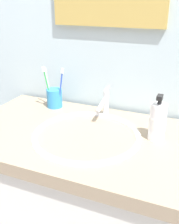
# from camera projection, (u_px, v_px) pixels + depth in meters

# --- Properties ---
(tiled_wall_back) EXTENTS (2.18, 0.04, 2.40)m
(tiled_wall_back) POSITION_uv_depth(u_px,v_px,m) (109.00, 38.00, 1.24)
(tiled_wall_back) COLOR silver
(tiled_wall_back) RESTS_ON ground
(vanity_counter) EXTENTS (0.98, 0.58, 0.87)m
(vanity_counter) POSITION_uv_depth(u_px,v_px,m) (81.00, 215.00, 1.27)
(vanity_counter) COLOR silver
(vanity_counter) RESTS_ON ground
(sink_basin) EXTENTS (0.43, 0.43, 0.13)m
(sink_basin) POSITION_uv_depth(u_px,v_px,m) (87.00, 146.00, 1.09)
(sink_basin) COLOR white
(sink_basin) RESTS_ON vanity_counter
(faucet) EXTENTS (0.02, 0.15, 0.13)m
(faucet) POSITION_uv_depth(u_px,v_px,m) (105.00, 103.00, 1.22)
(faucet) COLOR silver
(faucet) RESTS_ON sink_basin
(toothbrush_cup) EXTENTS (0.08, 0.08, 0.09)m
(toothbrush_cup) POSITION_uv_depth(u_px,v_px,m) (55.00, 98.00, 1.34)
(toothbrush_cup) COLOR #338CCC
(toothbrush_cup) RESTS_ON vanity_counter
(toothbrush_white) EXTENTS (0.05, 0.02, 0.19)m
(toothbrush_white) POSITION_uv_depth(u_px,v_px,m) (48.00, 84.00, 1.33)
(toothbrush_white) COLOR white
(toothbrush_white) RESTS_ON toothbrush_cup
(toothbrush_blue) EXTENTS (0.05, 0.02, 0.20)m
(toothbrush_blue) POSITION_uv_depth(u_px,v_px,m) (61.00, 86.00, 1.28)
(toothbrush_blue) COLOR blue
(toothbrush_blue) RESTS_ON toothbrush_cup
(toothbrush_green) EXTENTS (0.04, 0.03, 0.20)m
(toothbrush_green) POSITION_uv_depth(u_px,v_px,m) (47.00, 85.00, 1.29)
(toothbrush_green) COLOR green
(toothbrush_green) RESTS_ON toothbrush_cup
(soap_dispenser) EXTENTS (0.07, 0.07, 0.18)m
(soap_dispenser) POSITION_uv_depth(u_px,v_px,m) (158.00, 121.00, 1.02)
(soap_dispenser) COLOR white
(soap_dispenser) RESTS_ON vanity_counter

